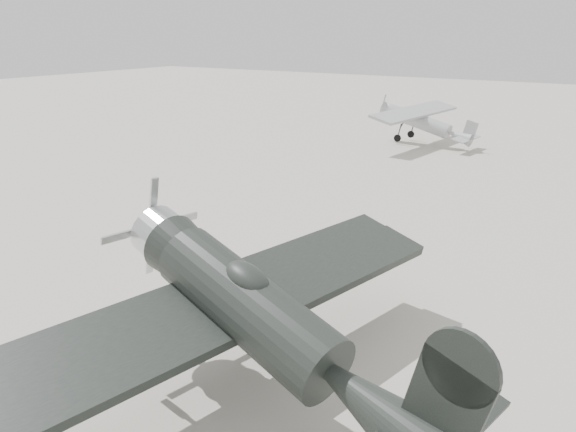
% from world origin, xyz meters
% --- Properties ---
extents(ground, '(160.00, 160.00, 0.00)m').
position_xyz_m(ground, '(0.00, 0.00, 0.00)').
color(ground, '#AEA89A').
rests_on(ground, ground).
extents(lowwing_monoplane, '(9.07, 12.55, 4.03)m').
position_xyz_m(lowwing_monoplane, '(2.81, -4.66, 2.13)').
color(lowwing_monoplane, black).
rests_on(lowwing_monoplane, ground).
extents(highwing_monoplane, '(7.17, 10.08, 2.85)m').
position_xyz_m(highwing_monoplane, '(-4.22, 24.99, 1.78)').
color(highwing_monoplane, '#A8ABAD').
rests_on(highwing_monoplane, ground).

